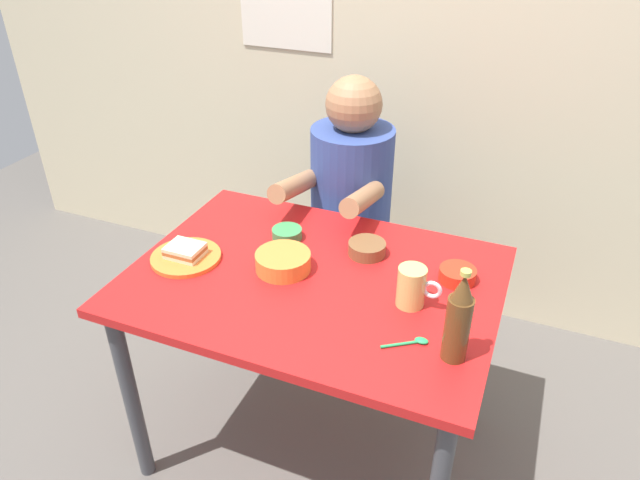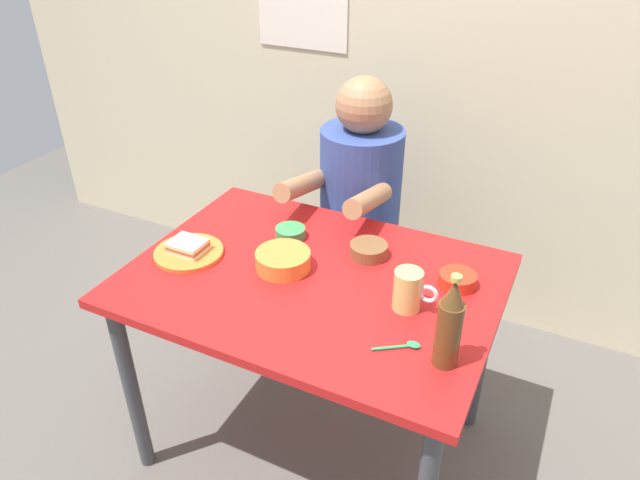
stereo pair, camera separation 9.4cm
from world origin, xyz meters
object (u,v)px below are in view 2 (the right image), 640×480
person_seated (360,181)px  plate_orange (189,253)px  beer_bottle (449,325)px  beer_mug (409,290)px  sandwich (188,246)px  stool (357,268)px  soup_bowl_orange (282,260)px  dining_table (313,300)px

person_seated → plate_orange: size_ratio=3.27×
plate_orange → beer_bottle: size_ratio=0.84×
plate_orange → beer_mug: (0.71, 0.05, 0.05)m
sandwich → beer_bottle: bearing=-7.9°
stool → person_seated: person_seated is taller
stool → beer_mug: size_ratio=3.57×
plate_orange → sandwich: (0.00, 0.00, 0.02)m
sandwich → person_seated: bearing=66.2°
beer_bottle → soup_bowl_orange: size_ratio=1.54×
stool → person_seated: (0.00, -0.01, 0.42)m
dining_table → plate_orange: plate_orange is taller
dining_table → beer_mug: beer_mug is taller
beer_bottle → soup_bowl_orange: 0.60m
stool → sandwich: (-0.30, -0.70, 0.42)m
beer_bottle → beer_mug: bearing=132.6°
dining_table → plate_orange: size_ratio=5.00×
stool → beer_bottle: size_ratio=1.72×
person_seated → sandwich: size_ratio=6.54×
beer_mug → soup_bowl_orange: (-0.41, 0.02, -0.03)m
stool → sandwich: 0.87m
dining_table → plate_orange: 0.43m
stool → plate_orange: 0.86m
person_seated → beer_mug: bearing=-57.3°
soup_bowl_orange → sandwich: bearing=-168.4°
plate_orange → beer_mug: 0.72m
person_seated → sandwich: 0.75m
dining_table → person_seated: person_seated is taller
sandwich → beer_bottle: beer_bottle is taller
person_seated → plate_orange: (-0.30, -0.69, -0.02)m
stool → beer_mug: beer_mug is taller
sandwich → soup_bowl_orange: bearing=11.6°
dining_table → beer_bottle: (0.46, -0.19, 0.21)m
beer_mug → dining_table: bearing=176.0°
person_seated → beer_bottle: bearing=-55.0°
person_seated → plate_orange: 0.75m
dining_table → plate_orange: bearing=-170.6°
person_seated → soup_bowl_orange: bearing=-89.6°
person_seated → beer_mug: (0.41, -0.64, 0.03)m
person_seated → soup_bowl_orange: person_seated is taller
sandwich → stool: bearing=66.5°
stool → beer_bottle: (0.56, -0.82, 0.51)m
beer_mug → person_seated: bearing=122.7°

